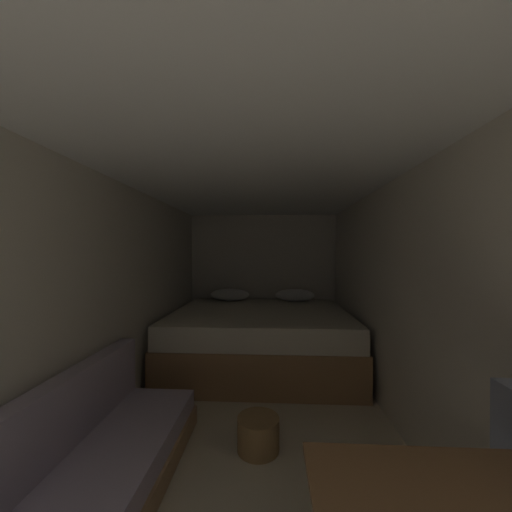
# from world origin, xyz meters

# --- Properties ---
(ground_plane) EXTENTS (6.78, 6.78, 0.00)m
(ground_plane) POSITION_xyz_m (0.00, 1.87, 0.00)
(ground_plane) COLOR beige
(wall_back) EXTENTS (2.40, 0.05, 2.03)m
(wall_back) POSITION_xyz_m (0.00, 4.28, 1.02)
(wall_back) COLOR beige
(wall_back) RESTS_ON ground
(wall_left) EXTENTS (0.05, 4.78, 2.03)m
(wall_left) POSITION_xyz_m (-1.17, 1.87, 1.02)
(wall_left) COLOR beige
(wall_left) RESTS_ON ground
(wall_right) EXTENTS (0.05, 4.78, 2.03)m
(wall_right) POSITION_xyz_m (1.17, 1.87, 1.02)
(wall_right) COLOR beige
(wall_right) RESTS_ON ground
(ceiling_slab) EXTENTS (2.40, 4.78, 0.05)m
(ceiling_slab) POSITION_xyz_m (0.00, 1.87, 2.06)
(ceiling_slab) COLOR white
(ceiling_slab) RESTS_ON wall_left
(bed) EXTENTS (2.18, 1.83, 0.89)m
(bed) POSITION_xyz_m (0.00, 3.31, 0.36)
(bed) COLOR #9E7247
(bed) RESTS_ON ground
(sofa_left) EXTENTS (0.64, 2.18, 0.70)m
(sofa_left) POSITION_xyz_m (-0.86, 0.94, 0.22)
(sofa_left) COLOR tan
(sofa_left) RESTS_ON ground
(wicker_basket) EXTENTS (0.31, 0.31, 0.23)m
(wicker_basket) POSITION_xyz_m (0.05, 1.72, 0.12)
(wicker_basket) COLOR olive
(wicker_basket) RESTS_ON ground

